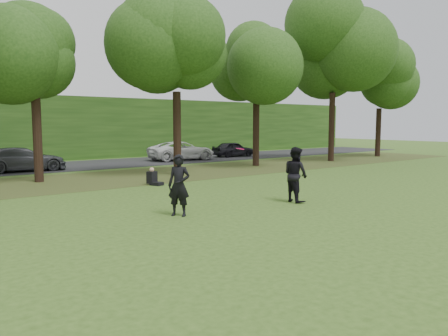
% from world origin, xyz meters
% --- Properties ---
extents(ground, '(120.00, 120.00, 0.00)m').
position_xyz_m(ground, '(0.00, 0.00, 0.00)').
color(ground, '#2E4B17').
rests_on(ground, ground).
extents(leaf_litter, '(60.00, 7.00, 0.01)m').
position_xyz_m(leaf_litter, '(0.00, 13.00, 0.01)').
color(leaf_litter, '#413817').
rests_on(leaf_litter, ground).
extents(street, '(70.00, 7.00, 0.02)m').
position_xyz_m(street, '(0.00, 21.00, 0.01)').
color(street, black).
rests_on(street, ground).
extents(far_hedge, '(70.00, 3.00, 5.00)m').
position_xyz_m(far_hedge, '(0.00, 27.00, 2.50)').
color(far_hedge, '#1B3D11').
rests_on(far_hedge, ground).
extents(player_left, '(0.80, 0.84, 1.93)m').
position_xyz_m(player_left, '(-1.76, 2.93, 0.97)').
color(player_left, black).
rests_on(player_left, ground).
extents(player_right, '(0.90, 1.08, 2.03)m').
position_xyz_m(player_right, '(2.94, 2.40, 1.01)').
color(player_right, black).
rests_on(player_right, ground).
extents(parked_cars, '(38.44, 3.49, 1.45)m').
position_xyz_m(parked_cars, '(-0.27, 20.05, 0.72)').
color(parked_cars, black).
rests_on(parked_cars, street).
extents(frisbee, '(0.34, 0.34, 0.09)m').
position_xyz_m(frisbee, '(0.54, 2.72, 2.03)').
color(frisbee, '#F5146B').
rests_on(frisbee, ground).
extents(seated_person, '(0.65, 0.83, 0.83)m').
position_xyz_m(seated_person, '(0.92, 9.49, 0.31)').
color(seated_person, black).
rests_on(seated_person, ground).
extents(tree_line, '(55.30, 7.90, 12.31)m').
position_xyz_m(tree_line, '(-0.34, 12.94, 7.84)').
color(tree_line, black).
rests_on(tree_line, ground).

